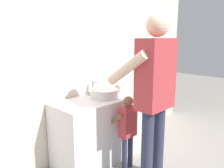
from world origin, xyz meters
The scene contains 8 objects.
ground_plane centered at (0.00, 0.00, 0.00)m, with size 14.00×14.00×0.00m, color #9E998E.
back_wall centered at (0.00, 0.62, 1.35)m, with size 4.40×0.08×2.70m.
vanity_cabinet centered at (0.00, 0.30, 0.40)m, with size 1.32×0.54×0.80m, color white.
sink_basin centered at (0.00, 0.28, 0.86)m, with size 0.35×0.35×0.11m.
faucet centered at (0.00, 0.49, 0.88)m, with size 0.18×0.14×0.18m.
toothbrush_cup centered at (0.31, 0.36, 0.85)m, with size 0.07×0.07×0.21m.
child_toddler centered at (0.00, -0.10, 0.54)m, with size 0.28×0.28×0.90m.
adult_parent centered at (0.03, -0.43, 1.07)m, with size 0.55×0.58×1.79m.
Camera 1 is at (-1.92, -1.77, 1.57)m, focal length 37.09 mm.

